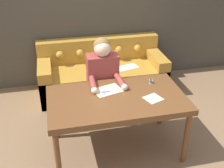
% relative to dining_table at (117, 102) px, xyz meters
% --- Properties ---
extents(ground_plane, '(16.00, 16.00, 0.00)m').
position_rel_dining_table_xyz_m(ground_plane, '(-0.11, 0.01, -0.68)').
color(ground_plane, '#846647').
extents(wall_back, '(8.00, 0.06, 2.60)m').
position_rel_dining_table_xyz_m(wall_back, '(-0.11, 1.91, 0.62)').
color(wall_back, '#474238').
rests_on(wall_back, ground_plane).
extents(dining_table, '(1.54, 0.88, 0.75)m').
position_rel_dining_table_xyz_m(dining_table, '(0.00, 0.00, 0.00)').
color(dining_table, brown).
rests_on(dining_table, ground_plane).
extents(couch, '(2.01, 0.85, 0.82)m').
position_rel_dining_table_xyz_m(couch, '(0.11, 1.49, -0.38)').
color(couch, '#B7842D').
rests_on(couch, ground_plane).
extents(person, '(0.43, 0.61, 1.24)m').
position_rel_dining_table_xyz_m(person, '(-0.05, 0.56, -0.04)').
color(person, '#33281E').
rests_on(person, ground_plane).
extents(pattern_paper_main, '(0.37, 0.30, 0.00)m').
position_rel_dining_table_xyz_m(pattern_paper_main, '(-0.07, 0.17, 0.07)').
color(pattern_paper_main, beige).
rests_on(pattern_paper_main, dining_table).
extents(pattern_paper_offcut, '(0.23, 0.23, 0.00)m').
position_rel_dining_table_xyz_m(pattern_paper_offcut, '(0.38, -0.12, 0.07)').
color(pattern_paper_offcut, beige).
rests_on(pattern_paper_offcut, dining_table).
extents(scissors, '(0.25, 0.10, 0.01)m').
position_rel_dining_table_xyz_m(scissors, '(-0.08, 0.14, 0.07)').
color(scissors, silver).
rests_on(scissors, dining_table).
extents(thread_spool, '(0.04, 0.04, 0.05)m').
position_rel_dining_table_xyz_m(thread_spool, '(0.48, 0.22, 0.09)').
color(thread_spool, '#3366B2').
rests_on(thread_spool, dining_table).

